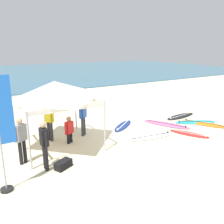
% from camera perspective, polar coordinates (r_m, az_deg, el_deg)
% --- Properties ---
extents(ground_plane, '(80.00, 80.00, 0.00)m').
position_cam_1_polar(ground_plane, '(11.24, 0.35, -5.57)').
color(ground_plane, beige).
extents(sea, '(80.00, 36.00, 0.10)m').
position_cam_1_polar(sea, '(39.88, -23.62, 8.49)').
color(sea, '#386B84').
rests_on(sea, ground).
extents(canopy_tent, '(3.01, 3.01, 2.75)m').
position_cam_1_polar(canopy_tent, '(9.63, -13.71, 5.16)').
color(canopy_tent, '#B7B7BC').
rests_on(canopy_tent, ground).
extents(surfboard_navy, '(1.96, 1.66, 0.19)m').
position_cam_1_polar(surfboard_navy, '(12.41, 2.65, -3.34)').
color(surfboard_navy, navy).
rests_on(surfboard_navy, ground).
extents(surfboard_pink, '(1.71, 2.62, 0.19)m').
position_cam_1_polar(surfboard_pink, '(12.97, 13.03, -2.90)').
color(surfboard_pink, pink).
rests_on(surfboard_pink, ground).
extents(surfboard_red, '(1.25, 1.93, 0.19)m').
position_cam_1_polar(surfboard_red, '(11.88, 18.22, -5.01)').
color(surfboard_red, red).
rests_on(surfboard_red, ground).
extents(surfboard_white, '(2.46, 0.96, 0.19)m').
position_cam_1_polar(surfboard_white, '(11.12, 9.36, -5.84)').
color(surfboard_white, white).
rests_on(surfboard_white, ground).
extents(surfboard_orange, '(1.58, 2.47, 0.19)m').
position_cam_1_polar(surfboard_orange, '(13.68, 21.43, -2.63)').
color(surfboard_orange, orange).
rests_on(surfboard_orange, ground).
extents(surfboard_black, '(2.42, 0.92, 0.19)m').
position_cam_1_polar(surfboard_black, '(14.69, 16.29, -0.96)').
color(surfboard_black, black).
rests_on(surfboard_black, ground).
extents(surfboard_cyan, '(2.32, 1.56, 0.19)m').
position_cam_1_polar(surfboard_cyan, '(13.80, 19.56, -2.30)').
color(surfboard_cyan, '#23B2CC').
rests_on(surfboard_cyan, ground).
extents(person_black, '(0.22, 0.55, 1.71)m').
position_cam_1_polar(person_black, '(8.18, -16.13, -7.08)').
color(person_black, black).
rests_on(person_black, ground).
extents(person_blue, '(0.45, 0.40, 1.71)m').
position_cam_1_polar(person_blue, '(10.97, -7.06, -0.79)').
color(person_blue, '#383842').
rests_on(person_blue, ground).
extents(person_yellow, '(0.37, 0.49, 1.71)m').
position_cam_1_polar(person_yellow, '(10.63, -15.03, -1.74)').
color(person_yellow, '#2D2D33').
rests_on(person_yellow, ground).
extents(person_grey, '(0.50, 0.36, 1.71)m').
position_cam_1_polar(person_grey, '(8.84, -21.21, -5.82)').
color(person_grey, black).
rests_on(person_grey, ground).
extents(person_red, '(0.49, 0.37, 1.20)m').
position_cam_1_polar(person_red, '(10.29, -10.35, -3.98)').
color(person_red, black).
rests_on(person_red, ground).
extents(banner_flag, '(0.60, 0.36, 3.40)m').
position_cam_1_polar(banner_flag, '(7.18, -24.62, -6.11)').
color(banner_flag, '#99999E').
rests_on(banner_flag, ground).
extents(gear_bag_near_tent, '(0.68, 0.56, 0.28)m').
position_cam_1_polar(gear_bag_near_tent, '(8.45, -11.73, -12.35)').
color(gear_bag_near_tent, black).
rests_on(gear_bag_near_tent, ground).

